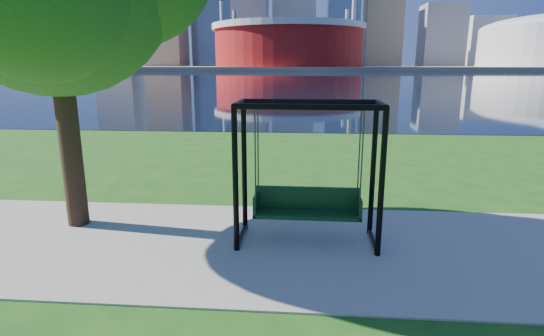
# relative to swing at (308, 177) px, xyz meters

# --- Properties ---
(ground) EXTENTS (900.00, 900.00, 0.00)m
(ground) POSITION_rel_swing_xyz_m (-0.60, 0.24, -1.19)
(ground) COLOR #1E5114
(ground) RESTS_ON ground
(path) EXTENTS (120.00, 4.00, 0.03)m
(path) POSITION_rel_swing_xyz_m (-0.60, -0.26, -1.18)
(path) COLOR #9E937F
(path) RESTS_ON ground
(river) EXTENTS (900.00, 180.00, 0.02)m
(river) POSITION_rel_swing_xyz_m (-0.60, 102.24, -1.18)
(river) COLOR black
(river) RESTS_ON ground
(far_bank) EXTENTS (900.00, 228.00, 2.00)m
(far_bank) POSITION_rel_swing_xyz_m (-0.60, 306.24, -0.19)
(far_bank) COLOR #937F60
(far_bank) RESTS_ON ground
(stadium) EXTENTS (83.00, 83.00, 32.00)m
(stadium) POSITION_rel_swing_xyz_m (-10.60, 235.24, 13.04)
(stadium) COLOR maroon
(stadium) RESTS_ON far_bank
(skyline) EXTENTS (392.00, 66.00, 96.50)m
(skyline) POSITION_rel_swing_xyz_m (-4.87, 319.63, 34.70)
(skyline) COLOR gray
(skyline) RESTS_ON far_bank
(swing) EXTENTS (2.41, 1.06, 2.47)m
(swing) POSITION_rel_swing_xyz_m (0.00, 0.00, 0.00)
(swing) COLOR black
(swing) RESTS_ON ground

